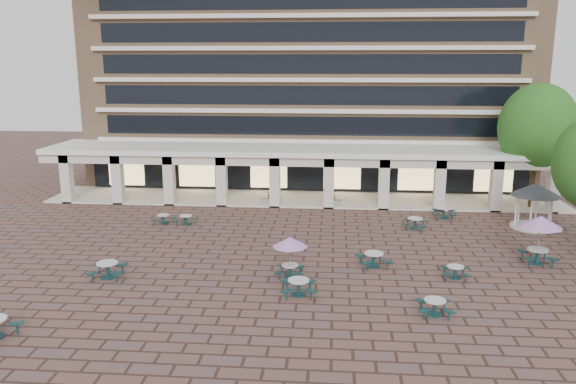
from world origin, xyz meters
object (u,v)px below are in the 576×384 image
(picnic_table_2, at_px, (435,306))
(gazebo, at_px, (535,195))
(planter_right, at_px, (333,200))
(planter_left, at_px, (271,199))
(picnic_table_1, at_px, (299,286))

(picnic_table_2, height_order, gazebo, gazebo)
(picnic_table_2, relative_size, planter_right, 1.09)
(planter_right, bearing_deg, gazebo, -19.43)
(picnic_table_2, height_order, planter_left, planter_left)
(picnic_table_1, xyz_separation_m, gazebo, (15.31, 12.87, 1.85))
(picnic_table_2, xyz_separation_m, gazebo, (9.08, 14.57, 1.89))
(planter_left, xyz_separation_m, planter_right, (4.94, 0.00, -0.00))
(gazebo, bearing_deg, planter_right, 160.57)
(gazebo, distance_m, planter_right, 14.69)
(picnic_table_2, distance_m, planter_left, 21.66)
(picnic_table_1, height_order, planter_left, planter_left)
(planter_left, bearing_deg, gazebo, -14.55)
(gazebo, relative_size, planter_right, 2.22)
(picnic_table_1, xyz_separation_m, planter_right, (1.57, 17.72, 0.03))
(picnic_table_1, distance_m, picnic_table_2, 6.46)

